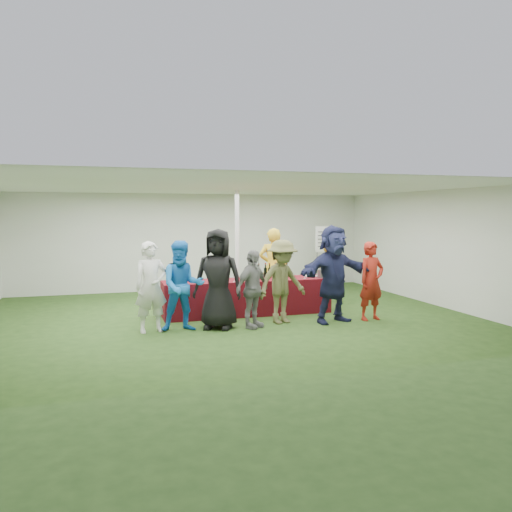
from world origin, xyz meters
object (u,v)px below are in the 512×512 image
object	(u,v)px
serving_table	(247,297)
customer_2	(218,279)
staff_pourer	(273,268)
customer_1	(183,286)
customer_0	(151,287)
customer_3	(252,289)
customer_4	(282,282)
customer_5	(333,274)
wine_list_sign	(324,244)
customer_6	(371,281)
staff_back	(327,268)
dump_bucket	(322,274)

from	to	relation	value
serving_table	customer_2	xyz separation A→B (m)	(-0.88, -1.12, 0.57)
staff_pourer	customer_1	distance (m)	2.94
customer_0	customer_3	world-z (taller)	customer_0
staff_pourer	customer_2	xyz separation A→B (m)	(-1.70, -1.76, 0.03)
customer_4	customer_5	xyz separation A→B (m)	(1.00, -0.21, 0.14)
customer_0	customer_2	xyz separation A→B (m)	(1.23, -0.07, 0.11)
customer_4	customer_2	bearing A→B (deg)	167.16
customer_0	customer_5	xyz separation A→B (m)	(3.53, -0.21, 0.14)
wine_list_sign	customer_3	xyz separation A→B (m)	(-3.14, -3.68, -0.57)
customer_3	customer_1	bearing A→B (deg)	138.06
customer_1	customer_5	size ratio (longest dim) A/B	0.86
customer_1	customer_6	xyz separation A→B (m)	(3.80, -0.17, -0.04)
staff_pourer	staff_back	xyz separation A→B (m)	(1.47, 0.21, -0.08)
staff_back	customer_6	size ratio (longest dim) A/B	1.05
customer_0	customer_4	bearing A→B (deg)	-10.82
staff_back	customer_4	size ratio (longest dim) A/B	1.01
customer_1	customer_2	size ratio (longest dim) A/B	0.89
staff_back	customer_3	world-z (taller)	staff_back
dump_bucket	customer_5	distance (m)	1.07
dump_bucket	customer_6	xyz separation A→B (m)	(0.61, -1.07, -0.04)
serving_table	customer_6	xyz separation A→B (m)	(2.25, -1.29, 0.42)
customer_2	customer_5	world-z (taller)	customer_5
staff_pourer	customer_0	bearing A→B (deg)	53.28
customer_0	customer_1	xyz separation A→B (m)	(0.56, -0.06, 0.00)
customer_0	customer_3	bearing A→B (deg)	-17.83
wine_list_sign	staff_back	bearing A→B (deg)	-111.44
staff_pourer	customer_6	bearing A→B (deg)	150.07
serving_table	customer_1	size ratio (longest dim) A/B	2.16
staff_pourer	customer_5	distance (m)	1.99
staff_pourer	customer_5	xyz separation A→B (m)	(0.61, -1.90, 0.06)
customer_2	customer_6	bearing A→B (deg)	23.86
wine_list_sign	customer_4	distance (m)	4.27
serving_table	staff_back	xyz separation A→B (m)	(2.28, 0.85, 0.46)
staff_back	serving_table	bearing A→B (deg)	8.62
customer_0	customer_1	size ratio (longest dim) A/B	0.99
customer_0	customer_6	bearing A→B (deg)	-14.05
dump_bucket	customer_0	world-z (taller)	customer_0
customer_0	customer_2	world-z (taller)	customer_2
staff_pourer	customer_3	distance (m)	2.20
customer_1	staff_back	bearing A→B (deg)	29.29
staff_back	customer_6	world-z (taller)	staff_back
staff_back	customer_2	size ratio (longest dim) A/B	0.89
serving_table	dump_bucket	distance (m)	1.73
dump_bucket	customer_5	size ratio (longest dim) A/B	0.11
wine_list_sign	customer_5	bearing A→B (deg)	-111.80
customer_4	staff_pourer	bearing A→B (deg)	60.61
customer_5	customer_6	xyz separation A→B (m)	(0.83, -0.03, -0.17)
staff_pourer	customer_3	size ratio (longest dim) A/B	1.23
wine_list_sign	customer_4	world-z (taller)	wine_list_sign
staff_back	staff_pourer	bearing A→B (deg)	-3.69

